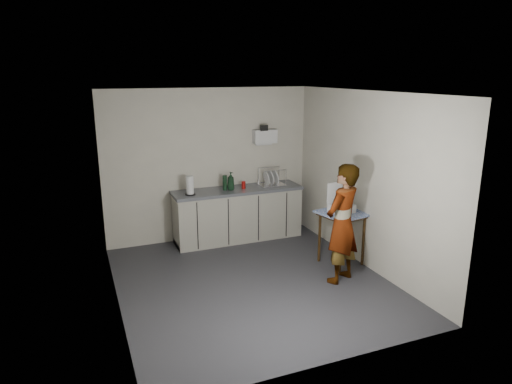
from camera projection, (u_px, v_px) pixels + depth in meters
name	position (u px, v px, depth m)	size (l,w,h in m)	color
ground	(252.00, 282.00, 6.38)	(4.00, 4.00, 0.00)	#2A2A2F
wall_back	(210.00, 165.00, 7.83)	(3.60, 0.02, 2.60)	beige
wall_right	(365.00, 181.00, 6.70)	(0.02, 4.00, 2.60)	beige
wall_left	(112.00, 207.00, 5.40)	(0.02, 4.00, 2.60)	beige
ceiling	(252.00, 93.00, 5.72)	(3.60, 4.00, 0.01)	silver
kitchen_counter	(238.00, 215.00, 7.94)	(2.24, 0.62, 0.91)	black
wall_shelf	(265.00, 137.00, 8.02)	(0.42, 0.18, 0.37)	silver
side_table	(342.00, 219.00, 6.85)	(0.74, 0.74, 0.82)	#36210C
standing_man	(342.00, 224.00, 6.24)	(0.61, 0.40, 1.68)	#B2A593
soap_bottle	(231.00, 181.00, 7.70)	(0.12, 0.12, 0.31)	black
soda_can	(244.00, 185.00, 7.81)	(0.07, 0.07, 0.13)	red
dark_bottle	(225.00, 183.00, 7.70)	(0.08, 0.08, 0.26)	black
paper_towel	(190.00, 186.00, 7.40)	(0.17, 0.17, 0.31)	black
dish_rack	(272.00, 182.00, 8.01)	(0.44, 0.33, 0.31)	silver
bakery_box	(341.00, 206.00, 6.82)	(0.37, 0.38, 0.43)	silver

